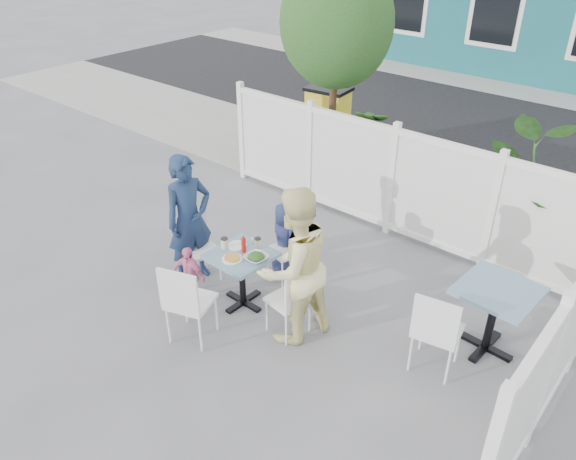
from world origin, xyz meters
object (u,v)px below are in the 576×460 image
Objects in this scene: main_table at (242,266)px; chair_back at (290,243)px; spare_table at (496,303)px; boy at (284,239)px; man at (189,219)px; chair_near at (186,299)px; woman at (294,267)px; toddler at (189,275)px; utility_cabinet at (327,125)px; chair_left at (197,242)px; chair_right at (293,297)px.

chair_back is at bearing 85.17° from main_table.
spare_table is 2.65m from boy.
man is (-0.95, -0.80, 0.35)m from chair_back.
main_table is 0.71× the size of chair_near.
man is 1.70m from woman.
toddler is at bearing 117.95° from chair_near.
spare_table is (2.58, 1.13, 0.07)m from main_table.
boy is (-0.05, 0.84, -0.05)m from main_table.
main_table is at bearing 27.90° from toddler.
spare_table is 3.44m from toddler.
utility_cabinet is at bearing -134.23° from woman.
chair_back is at bearing 69.17° from chair_near.
toddler reaches higher than main_table.
chair_right is (1.64, -0.09, 0.00)m from chair_left.
main_table is 0.65m from toddler.
chair_left reaches higher than spare_table.
boy reaches higher than toddler.
chair_near is at bearing -51.04° from toddler.
chair_left is 1.00× the size of chair_right.
boy is at bearing 149.85° from chair_left.
chair_near reaches higher than boy.
woman reaches higher than chair_near.
woman reaches higher than chair_left.
woman is 1.82× the size of boy.
chair_right is (0.81, -0.04, -0.03)m from main_table.
chair_back reaches higher than spare_table.
toddler is at bearing -61.92° from woman.
toddler is (-0.58, -1.18, -0.11)m from chair_back.
boy reaches higher than chair_back.
woman is (-1.76, -1.15, 0.28)m from spare_table.
chair_right is at bearing -63.74° from utility_cabinet.
woman is (0.81, -0.02, 0.36)m from main_table.
main_table is at bearing 95.90° from chair_right.
woman is 1.46m from toddler.
woman is at bearing 6.72° from toddler.
utility_cabinet is 1.29× the size of boy.
main_table is at bearing -78.27° from woman.
boy reaches higher than spare_table.
chair_left is 0.49× the size of woman.
woman reaches higher than man.
toddler is at bearing 112.76° from chair_right.
utility_cabinet reaches higher than chair_near.
chair_right reaches higher than chair_back.
chair_near is at bearing -75.69° from utility_cabinet.
man is (-1.70, 0.05, 0.32)m from chair_right.
chair_near reaches higher than chair_left.
man is at bearing 126.53° from toddler.
chair_back is at bearing 144.75° from chair_left.
chair_right is 1.37m from toddler.
spare_table reaches higher than toddler.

